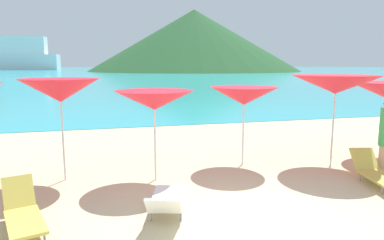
# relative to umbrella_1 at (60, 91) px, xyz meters

# --- Properties ---
(ground_plane) EXTENTS (50.00, 100.00, 0.30)m
(ground_plane) POSITION_rel_umbrella_1_xyz_m (3.24, 6.90, -2.25)
(ground_plane) COLOR beige
(ocean_water) EXTENTS (650.00, 440.00, 0.02)m
(ocean_water) POSITION_rel_umbrella_1_xyz_m (3.24, 226.48, -2.09)
(ocean_water) COLOR #2DADBC
(ocean_water) RESTS_ON ground_plane
(headland_hill) EXTENTS (89.55, 89.55, 25.93)m
(headland_hill) POSITION_rel_umbrella_1_xyz_m (40.01, 137.87, 10.87)
(headland_hill) COLOR #235128
(headland_hill) RESTS_ON ground_plane
(umbrella_1) EXTENTS (1.75, 1.75, 2.36)m
(umbrella_1) POSITION_rel_umbrella_1_xyz_m (0.00, 0.00, 0.00)
(umbrella_1) COLOR silver
(umbrella_1) RESTS_ON ground_plane
(umbrella_2) EXTENTS (1.85, 1.85, 2.09)m
(umbrella_2) POSITION_rel_umbrella_1_xyz_m (2.05, -0.51, -0.22)
(umbrella_2) COLOR silver
(umbrella_2) RESTS_ON ground_plane
(umbrella_3) EXTENTS (1.89, 1.89, 2.10)m
(umbrella_3) POSITION_rel_umbrella_1_xyz_m (4.51, 0.13, -0.24)
(umbrella_3) COLOR silver
(umbrella_3) RESTS_ON ground_plane
(umbrella_4) EXTENTS (2.43, 2.43, 2.41)m
(umbrella_4) POSITION_rel_umbrella_1_xyz_m (6.78, -0.54, 0.07)
(umbrella_4) COLOR silver
(umbrella_4) RESTS_ON ground_plane
(lounge_chair_2) EXTENTS (0.94, 1.77, 0.66)m
(lounge_chair_2) POSITION_rel_umbrella_1_xyz_m (6.83, -2.08, -1.82)
(lounge_chair_2) COLOR #D8BF4C
(lounge_chair_2) RESTS_ON ground_plane
(lounge_chair_3) EXTENTS (1.02, 1.70, 0.60)m
(lounge_chair_3) POSITION_rel_umbrella_1_xyz_m (1.97, -2.47, -1.82)
(lounge_chair_3) COLOR white
(lounge_chair_3) RESTS_ON ground_plane
(lounge_chair_4) EXTENTS (0.94, 1.60, 0.72)m
(lounge_chair_4) POSITION_rel_umbrella_1_xyz_m (-0.43, -2.37, -1.82)
(lounge_chair_4) COLOR #D8BF4C
(lounge_chair_4) RESTS_ON ground_plane
(cruise_ship) EXTENTS (51.08, 15.57, 20.90)m
(cruise_ship) POSITION_rel_umbrella_1_xyz_m (-46.80, 201.64, 5.85)
(cruise_ship) COLOR white
(cruise_ship) RESTS_ON ocean_water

